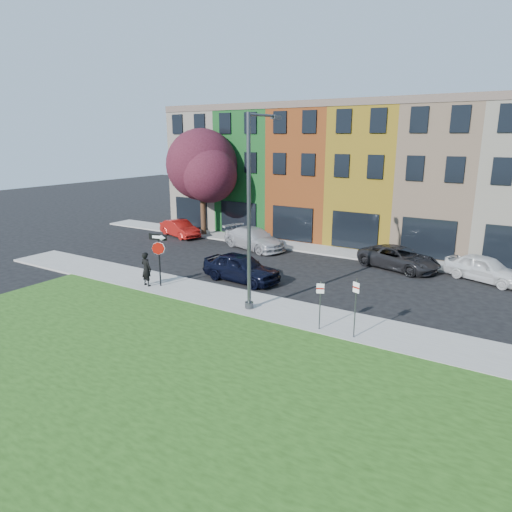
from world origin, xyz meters
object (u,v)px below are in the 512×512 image
Objects in this scene: stop_sign at (159,249)px; man at (146,269)px; street_lamp at (251,214)px; sedan_near at (241,267)px.

stop_sign reaches higher than man.
man is 7.46m from street_lamp.
sedan_near is at bearing -127.96° from man.
stop_sign is 0.33× the size of street_lamp.
street_lamp is (2.88, -3.42, 3.79)m from sedan_near.
man is (-0.66, -0.33, -1.12)m from stop_sign.
stop_sign is at bearing -146.70° from man.
stop_sign is 6.37m from street_lamp.
sedan_near is (3.02, 3.38, -1.38)m from stop_sign.
sedan_near is at bearing 34.84° from stop_sign.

